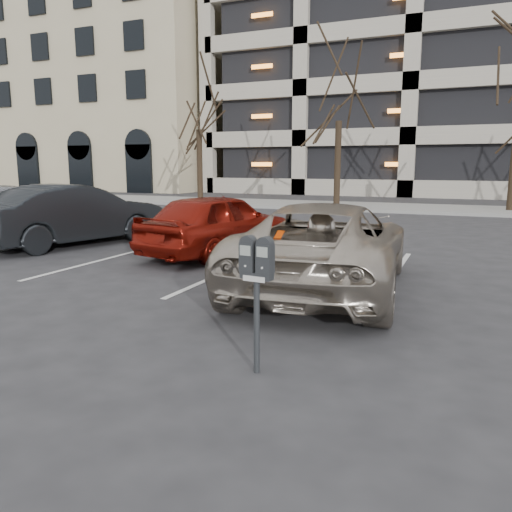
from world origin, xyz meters
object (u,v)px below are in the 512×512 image
Objects in this scene: tree_b at (340,66)px; suv_silver at (326,246)px; tree_a at (198,84)px; car_red at (218,223)px; parking_meter at (257,271)px; car_silver at (16,214)px; car_dark at (74,215)px.

suv_silver is (3.55, -14.73, -5.39)m from tree_b.
tree_b is at bearing -81.84° from suv_silver.
tree_a reaches higher than car_red.
car_red reaches higher than parking_meter.
car_dark is at bearing -140.76° from car_silver.
tree_b is (7.00, 0.00, 0.30)m from tree_a.
car_dark is (3.91, -12.94, -5.03)m from tree_a.
tree_b reaches higher than suv_silver.
car_silver reaches higher than car_red.
parking_meter is at bearing 131.77° from car_red.
suv_silver is at bearing 156.46° from car_red.
tree_b reaches higher than car_red.
parking_meter is at bearing 159.16° from car_dark.
car_silver is (-4.56, -13.33, -5.35)m from tree_b.
parking_meter is at bearing 174.97° from car_silver.
parking_meter is 0.26× the size of car_silver.
tree_b is at bearing 0.00° from tree_a.
tree_b is 13.83m from car_red.
suv_silver is 6.87m from car_dark.
car_red is 0.89× the size of car_dark.
tree_b is 1.91× the size of car_dark.
tree_b is at bearing -84.27° from car_silver.
suv_silver reaches higher than car_red.
suv_silver is 1.14× the size of car_dark.
tree_a is at bearing -57.34° from car_dark.
tree_a reaches higher than suv_silver.
tree_a is at bearing 126.45° from parking_meter.
car_silver is (-5.20, -0.61, 0.04)m from car_red.
car_dark is 1.52m from car_silver.
tree_a is 0.95× the size of tree_b.
car_red is at bearing -87.11° from tree_b.
tree_a is 6.37× the size of parking_meter.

